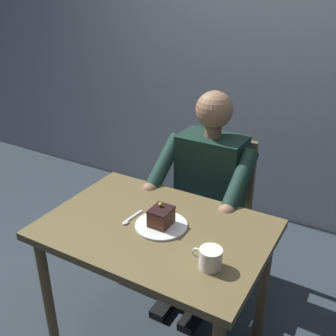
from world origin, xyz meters
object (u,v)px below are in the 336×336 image
(chair, at_px, (216,204))
(coffee_cup, at_px, (210,258))
(dining_table, at_px, (156,244))
(seated_person, at_px, (204,197))
(dessert_spoon, at_px, (130,219))
(cake_slice, at_px, (161,216))

(chair, relative_size, coffee_cup, 7.18)
(chair, xyz_separation_m, coffee_cup, (-0.33, 0.82, 0.29))
(dining_table, relative_size, chair, 1.12)
(seated_person, bearing_deg, dining_table, 90.00)
(chair, distance_m, dessert_spoon, 0.76)
(cake_slice, xyz_separation_m, dessert_spoon, (0.15, 0.03, -0.05))
(dining_table, bearing_deg, dessert_spoon, 7.12)
(seated_person, relative_size, cake_slice, 11.46)
(chair, bearing_deg, coffee_cup, 111.58)
(dining_table, relative_size, cake_slice, 9.44)
(dining_table, relative_size, dessert_spoon, 7.00)
(cake_slice, bearing_deg, seated_person, -87.63)
(cake_slice, relative_size, dessert_spoon, 0.74)
(coffee_cup, bearing_deg, chair, -68.42)
(chair, height_order, dessert_spoon, chair)
(chair, distance_m, cake_slice, 0.74)
(dining_table, relative_size, seated_person, 0.82)
(cake_slice, bearing_deg, dessert_spoon, 11.27)
(chair, xyz_separation_m, cake_slice, (-0.02, 0.68, 0.30))
(chair, relative_size, cake_slice, 8.44)
(dining_table, distance_m, chair, 0.71)
(dining_table, distance_m, dessert_spoon, 0.17)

